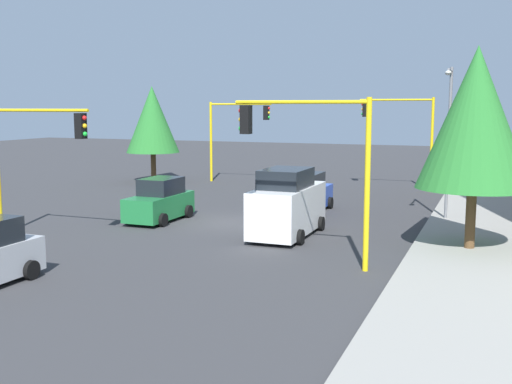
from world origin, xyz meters
The scene contains 12 objects.
ground_plane centered at (0.00, 0.00, 0.00)m, with size 120.00×120.00×0.00m, color #353538.
sidewalk_kerb centered at (-5.00, 10.50, 0.07)m, with size 80.00×4.00×0.15m, color gray.
traffic_signal_far_right centered at (-14.00, -5.68, 3.94)m, with size 0.36×4.59×5.55m.
traffic_signal_far_left centered at (-14.00, 5.72, 4.10)m, with size 0.36×4.59×5.80m.
traffic_signal_near_left centered at (6.00, 5.68, 3.93)m, with size 0.36×4.59×5.54m.
traffic_signal_near_right centered at (6.00, -5.63, 3.74)m, with size 0.36×4.59×5.25m.
street_lamp_curbside centered at (-3.61, 9.20, 4.35)m, with size 2.15×0.28×7.00m.
tree_roadside_near centered at (2.00, 10.50, 4.84)m, with size 4.04×4.04×7.38m.
tree_opposite_side centered at (-12.00, -11.00, 4.35)m, with size 3.65×3.65×6.65m.
delivery_van_white centered at (1.73, 3.42, 1.28)m, with size 4.80×2.22×2.77m.
car_blue centered at (-4.17, 2.44, 0.90)m, with size 4.12×2.02×1.98m.
car_green centered at (0.67, -3.14, 0.90)m, with size 3.90×1.96×1.98m.
Camera 1 is at (25.32, 11.28, 5.25)m, focal length 43.38 mm.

